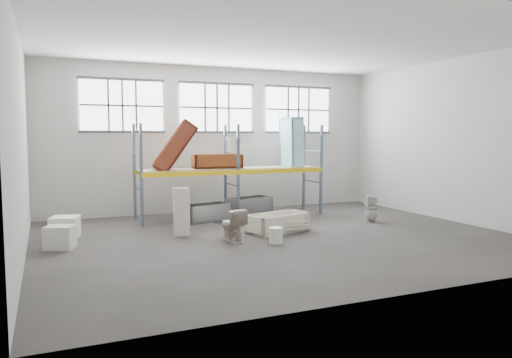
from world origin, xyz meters
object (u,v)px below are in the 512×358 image
toilet_beige (232,225)px  bathtub_beige (278,223)px  blue_tub_upright (292,143)px  steel_tub_right (249,205)px  cistern_tall (181,212)px  steel_tub_left (207,212)px  rust_tub_flat (217,161)px  carton_near (60,237)px  toilet_white (372,208)px  bucket (276,235)px

toilet_beige → bathtub_beige: bearing=-168.2°
blue_tub_upright → steel_tub_right: bearing=171.0°
cistern_tall → blue_tub_upright: bearing=36.0°
steel_tub_left → blue_tub_upright: size_ratio=0.83×
steel_tub_left → rust_tub_flat: 1.73m
bathtub_beige → carton_near: size_ratio=2.75×
toilet_beige → rust_tub_flat: size_ratio=0.53×
steel_tub_left → blue_tub_upright: 3.89m
toilet_white → bucket: size_ratio=2.11×
blue_tub_upright → cistern_tall: bearing=-152.0°
toilet_beige → steel_tub_left: size_ratio=0.57×
rust_tub_flat → carton_near: (-4.82, -2.75, -1.55)m
blue_tub_upright → toilet_white: bearing=-62.4°
bathtub_beige → cistern_tall: (-2.55, 0.56, 0.38)m
rust_tub_flat → carton_near: rust_tub_flat is taller
toilet_white → carton_near: (-8.91, -0.07, -0.15)m
rust_tub_flat → cistern_tall: bearing=-127.0°
bathtub_beige → rust_tub_flat: 3.45m
bathtub_beige → steel_tub_right: (0.48, 3.20, 0.03)m
bathtub_beige → blue_tub_upright: bearing=41.1°
cistern_tall → bucket: bearing=-36.1°
steel_tub_right → toilet_white: bearing=-45.2°
toilet_beige → toilet_white: size_ratio=1.00×
bathtub_beige → toilet_white: toilet_white is taller
bathtub_beige → steel_tub_left: size_ratio=1.19×
bathtub_beige → toilet_white: size_ratio=2.08×
bathtub_beige → bucket: bathtub_beige is taller
steel_tub_right → carton_near: 6.72m
steel_tub_right → blue_tub_upright: 2.59m
cistern_tall → carton_near: 3.04m
steel_tub_right → carton_near: bearing=-153.8°
steel_tub_right → bucket: 4.61m
bathtub_beige → steel_tub_left: (-1.26, 2.47, 0.01)m
steel_tub_left → carton_near: 4.84m
bucket → carton_near: carton_near is taller
toilet_beige → steel_tub_right: size_ratio=0.54×
toilet_white → blue_tub_upright: 3.60m
cistern_tall → blue_tub_upright: size_ratio=0.73×
toilet_beige → bucket: size_ratio=2.11×
steel_tub_left → bucket: 3.78m
cistern_tall → bucket: 2.66m
rust_tub_flat → bucket: rust_tub_flat is taller
steel_tub_left → blue_tub_upright: blue_tub_upright is taller
steel_tub_left → carton_near: (-4.29, -2.23, 0.00)m
rust_tub_flat → blue_tub_upright: size_ratio=0.90×
bathtub_beige → bucket: (-0.67, -1.26, -0.06)m
bathtub_beige → steel_tub_left: bearing=101.6°
bathtub_beige → toilet_white: 3.37m
toilet_white → steel_tub_left: size_ratio=0.57×
toilet_white → rust_tub_flat: size_ratio=0.53×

